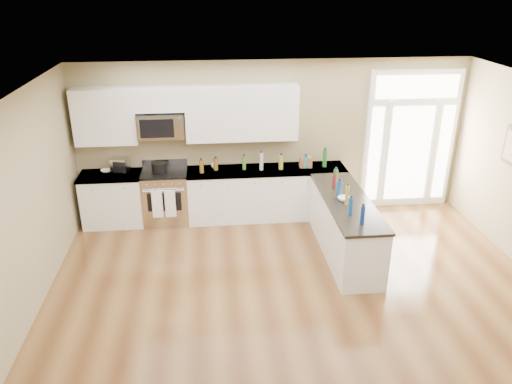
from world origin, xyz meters
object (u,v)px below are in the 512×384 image
(stockpot, at_px, (159,167))
(kitchen_range, at_px, (166,196))
(peninsula_cabinet, at_px, (345,229))
(toaster_oven, at_px, (120,165))

(stockpot, bearing_deg, kitchen_range, 11.56)
(peninsula_cabinet, bearing_deg, stockpot, 154.16)
(toaster_oven, bearing_deg, peninsula_cabinet, -8.70)
(kitchen_range, xyz_separation_m, stockpot, (-0.08, -0.02, 0.57))
(peninsula_cabinet, bearing_deg, toaster_oven, 156.64)
(stockpot, bearing_deg, peninsula_cabinet, -25.84)
(peninsula_cabinet, distance_m, kitchen_range, 3.23)
(kitchen_range, height_order, stockpot, stockpot)
(peninsula_cabinet, relative_size, toaster_oven, 8.07)
(kitchen_range, relative_size, stockpot, 4.22)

